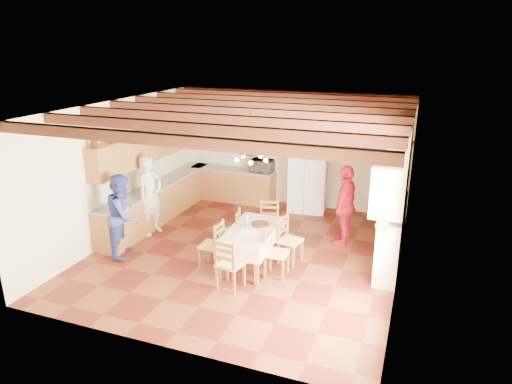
% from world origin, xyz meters
% --- Properties ---
extents(floor, '(6.00, 6.50, 0.02)m').
position_xyz_m(floor, '(0.00, 0.00, -0.01)').
color(floor, '#4F1912').
rests_on(floor, ground).
extents(ceiling, '(6.00, 6.50, 0.02)m').
position_xyz_m(ceiling, '(0.00, 0.00, 3.01)').
color(ceiling, white).
rests_on(ceiling, ground).
extents(wall_back, '(6.00, 0.02, 3.00)m').
position_xyz_m(wall_back, '(0.00, 3.26, 1.50)').
color(wall_back, '#F0ECC6').
rests_on(wall_back, ground).
extents(wall_front, '(6.00, 0.02, 3.00)m').
position_xyz_m(wall_front, '(0.00, -3.26, 1.50)').
color(wall_front, '#F0ECC6').
rests_on(wall_front, ground).
extents(wall_left, '(0.02, 6.50, 3.00)m').
position_xyz_m(wall_left, '(-3.01, 0.00, 1.50)').
color(wall_left, '#F0ECC6').
rests_on(wall_left, ground).
extents(wall_right, '(0.02, 6.50, 3.00)m').
position_xyz_m(wall_right, '(3.01, 0.00, 1.50)').
color(wall_right, '#F0ECC6').
rests_on(wall_right, ground).
extents(ceiling_beams, '(6.00, 6.30, 0.16)m').
position_xyz_m(ceiling_beams, '(0.00, 0.00, 2.91)').
color(ceiling_beams, '#3B1B12').
rests_on(ceiling_beams, ground).
extents(lower_cabinets_left, '(0.60, 4.30, 0.86)m').
position_xyz_m(lower_cabinets_left, '(-2.70, 1.05, 0.43)').
color(lower_cabinets_left, brown).
rests_on(lower_cabinets_left, ground).
extents(lower_cabinets_back, '(2.30, 0.60, 0.86)m').
position_xyz_m(lower_cabinets_back, '(-1.55, 2.95, 0.43)').
color(lower_cabinets_back, brown).
rests_on(lower_cabinets_back, ground).
extents(countertop_left, '(0.62, 4.30, 0.04)m').
position_xyz_m(countertop_left, '(-2.70, 1.05, 0.88)').
color(countertop_left, gray).
rests_on(countertop_left, lower_cabinets_left).
extents(countertop_back, '(2.34, 0.62, 0.04)m').
position_xyz_m(countertop_back, '(-1.55, 2.95, 0.88)').
color(countertop_back, gray).
rests_on(countertop_back, lower_cabinets_back).
extents(backsplash_left, '(0.03, 4.30, 0.60)m').
position_xyz_m(backsplash_left, '(-2.98, 1.05, 1.20)').
color(backsplash_left, beige).
rests_on(backsplash_left, ground).
extents(backsplash_back, '(2.30, 0.03, 0.60)m').
position_xyz_m(backsplash_back, '(-1.55, 3.23, 1.20)').
color(backsplash_back, beige).
rests_on(backsplash_back, ground).
extents(upper_cabinets, '(0.35, 4.20, 0.70)m').
position_xyz_m(upper_cabinets, '(-2.83, 1.05, 1.85)').
color(upper_cabinets, brown).
rests_on(upper_cabinets, ground).
extents(fireplace, '(0.56, 1.60, 2.80)m').
position_xyz_m(fireplace, '(2.72, 0.20, 1.40)').
color(fireplace, beige).
rests_on(fireplace, ground).
extents(wall_picture, '(0.34, 0.03, 0.42)m').
position_xyz_m(wall_picture, '(1.55, 3.23, 1.85)').
color(wall_picture, black).
rests_on(wall_picture, ground).
extents(refrigerator, '(0.99, 0.84, 1.85)m').
position_xyz_m(refrigerator, '(0.55, 2.92, 0.92)').
color(refrigerator, white).
rests_on(refrigerator, floor).
extents(hutch, '(0.52, 1.16, 2.08)m').
position_xyz_m(hutch, '(2.75, 1.96, 1.04)').
color(hutch, '#33180B').
rests_on(hutch, floor).
extents(dining_table, '(0.92, 1.71, 0.74)m').
position_xyz_m(dining_table, '(0.27, -0.41, 0.65)').
color(dining_table, white).
rests_on(dining_table, floor).
extents(chandelier, '(0.47, 0.47, 0.03)m').
position_xyz_m(chandelier, '(0.27, -0.41, 2.25)').
color(chandelier, black).
rests_on(chandelier, ground).
extents(chair_left_near, '(0.40, 0.42, 0.96)m').
position_xyz_m(chair_left_near, '(-0.41, -0.80, 0.48)').
color(chair_left_near, brown).
rests_on(chair_left_near, floor).
extents(chair_left_far, '(0.49, 0.50, 0.96)m').
position_xyz_m(chair_left_far, '(-0.31, -0.12, 0.48)').
color(chair_left_far, brown).
rests_on(chair_left_far, floor).
extents(chair_right_near, '(0.41, 0.43, 0.96)m').
position_xyz_m(chair_right_near, '(0.88, -0.70, 0.48)').
color(chair_right_near, brown).
rests_on(chair_right_near, floor).
extents(chair_right_far, '(0.48, 0.50, 0.96)m').
position_xyz_m(chair_right_far, '(0.95, -0.07, 0.48)').
color(chair_right_far, brown).
rests_on(chair_right_far, floor).
extents(chair_end_near, '(0.48, 0.46, 0.96)m').
position_xyz_m(chair_end_near, '(0.24, -1.39, 0.48)').
color(chair_end_near, brown).
rests_on(chair_end_near, floor).
extents(chair_end_far, '(0.52, 0.50, 0.96)m').
position_xyz_m(chair_end_far, '(0.29, 0.59, 0.48)').
color(chair_end_far, brown).
rests_on(chair_end_far, floor).
extents(person_man, '(0.56, 0.74, 1.81)m').
position_xyz_m(person_man, '(-2.39, 0.24, 0.91)').
color(person_man, beige).
rests_on(person_man, floor).
extents(person_woman_blue, '(0.86, 0.98, 1.71)m').
position_xyz_m(person_woman_blue, '(-2.30, -0.90, 0.86)').
color(person_woman_blue, '#2E3B93').
rests_on(person_woman_blue, floor).
extents(person_woman_red, '(0.57, 1.08, 1.76)m').
position_xyz_m(person_woman_red, '(1.80, 1.16, 0.88)').
color(person_woman_red, red).
rests_on(person_woman_red, floor).
extents(microwave, '(0.62, 0.45, 0.32)m').
position_xyz_m(microwave, '(-0.71, 2.95, 1.06)').
color(microwave, silver).
rests_on(microwave, countertop_back).
extents(fridge_vase, '(0.31, 0.31, 0.29)m').
position_xyz_m(fridge_vase, '(0.65, 2.92, 1.99)').
color(fridge_vase, '#33180B').
rests_on(fridge_vase, refrigerator).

